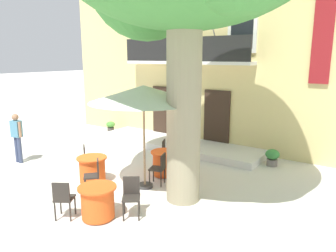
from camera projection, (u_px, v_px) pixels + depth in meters
The scene contains 16 objects.
ground_plane at pixel (99, 177), 9.80m from camera, with size 120.00×120.00×0.00m, color silver.
building_facade at pixel (213, 53), 14.51m from camera, with size 13.00×5.09×7.50m.
entrance_step_platform at pixel (177, 144), 12.96m from camera, with size 6.99×1.84×0.25m, color silver.
cafe_table_near_tree at pixel (98, 202), 7.23m from camera, with size 0.86×0.86×0.76m.
cafe_chair_near_tree_0 at pixel (131, 194), 7.31m from camera, with size 0.56×0.56×0.91m.
cafe_chair_near_tree_1 at pixel (63, 197), 7.16m from camera, with size 0.55×0.55×0.91m.
cafe_table_middle at pixel (165, 163), 9.86m from camera, with size 0.86×0.86×0.76m.
cafe_chair_middle_0 at pixel (167, 152), 10.57m from camera, with size 0.53×0.53×0.91m.
cafe_chair_middle_1 at pixel (160, 167), 9.11m from camera, with size 0.51×0.51×0.91m.
cafe_table_front at pixel (92, 169), 9.31m from camera, with size 0.86×0.86×0.76m.
cafe_chair_front_0 at pixel (94, 174), 8.58m from camera, with size 0.57×0.57×0.91m.
cafe_chair_front_1 at pixel (88, 157), 9.97m from camera, with size 0.56×0.56×0.91m.
cafe_umbrella at pixel (143, 94), 8.49m from camera, with size 2.90×2.90×2.85m.
ground_planter_left at pixel (111, 127), 15.20m from camera, with size 0.41×0.41×0.59m.
ground_planter_right at pixel (272, 157), 10.75m from camera, with size 0.46×0.46×0.56m.
pedestrian_near_entrance at pixel (17, 135), 10.94m from camera, with size 0.53×0.28×1.70m.
Camera 1 is at (7.05, -6.34, 3.60)m, focal length 34.48 mm.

